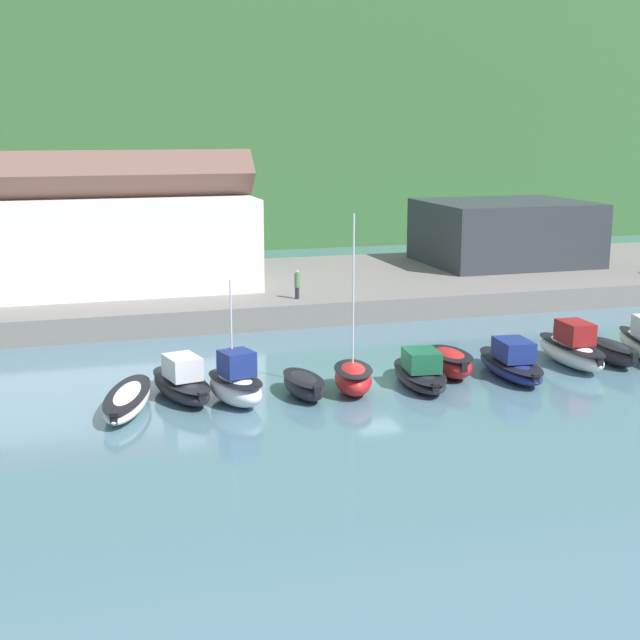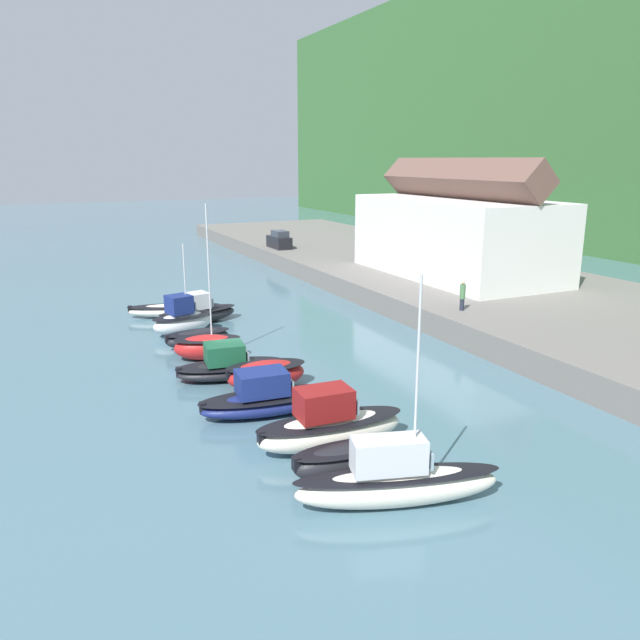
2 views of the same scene
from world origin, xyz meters
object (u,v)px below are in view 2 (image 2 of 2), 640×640
at_px(moored_boat_2, 182,320).
at_px(moored_boat_7, 268,398).
at_px(person_on_quay, 462,295).
at_px(moored_boat_0, 174,310).
at_px(moored_boat_5, 229,366).
at_px(moored_boat_9, 348,459).
at_px(moored_boat_3, 198,338).
at_px(parked_car_1, 279,241).
at_px(moored_boat_10, 396,481).
at_px(moored_boat_6, 266,374).
at_px(moored_boat_8, 330,426).
at_px(moored_boat_4, 207,346).
at_px(moored_boat_1, 197,312).

bearing_deg(moored_boat_2, moored_boat_7, -12.93).
xyz_separation_m(moored_boat_2, person_on_quay, (8.38, 18.36, 1.75)).
height_order(moored_boat_0, person_on_quay, person_on_quay).
distance_m(moored_boat_5, moored_boat_9, 13.14).
bearing_deg(moored_boat_9, moored_boat_3, -174.65).
xyz_separation_m(moored_boat_2, parked_car_1, (-27.38, 18.25, 1.57)).
relative_size(moored_boat_3, moored_boat_10, 0.53).
distance_m(moored_boat_3, moored_boat_6, 9.36).
distance_m(moored_boat_5, moored_boat_8, 10.59).
relative_size(moored_boat_0, moored_boat_2, 1.16).
relative_size(moored_boat_4, moored_boat_8, 1.41).
relative_size(moored_boat_0, moored_boat_4, 0.78).
xyz_separation_m(moored_boat_9, moored_boat_10, (2.66, 0.61, 0.25)).
relative_size(moored_boat_1, moored_boat_10, 0.78).
bearing_deg(moored_boat_10, parked_car_1, 178.74).
xyz_separation_m(moored_boat_3, moored_boat_9, (19.90, 1.03, 0.08)).
xyz_separation_m(moored_boat_1, moored_boat_9, (26.22, -0.56, -0.13)).
distance_m(moored_boat_3, moored_boat_5, 6.79).
bearing_deg(moored_boat_9, moored_boat_10, 15.19).
distance_m(moored_boat_3, person_on_quay, 18.91).
relative_size(moored_boat_2, moored_boat_10, 0.76).
distance_m(moored_boat_6, moored_boat_7, 3.52).
bearing_deg(parked_car_1, moored_boat_8, -109.44).
xyz_separation_m(moored_boat_1, moored_boat_8, (23.61, -0.10, 0.16)).
bearing_deg(moored_boat_4, person_on_quay, 97.13).
bearing_deg(moored_boat_3, moored_boat_9, -0.62).
bearing_deg(parked_car_1, moored_boat_7, -112.60).
bearing_deg(moored_boat_1, moored_boat_8, -12.78).
bearing_deg(moored_boat_7, moored_boat_2, -173.67).
xyz_separation_m(moored_boat_7, person_on_quay, (-7.93, 17.85, 2.03)).
xyz_separation_m(moored_boat_0, moored_boat_8, (26.53, 1.11, 0.47)).
xyz_separation_m(moored_boat_3, person_on_quay, (4.64, 18.20, 2.17)).
height_order(moored_boat_0, moored_boat_7, moored_boat_7).
bearing_deg(person_on_quay, moored_boat_2, -114.54).
distance_m(moored_boat_5, moored_boat_7, 5.79).
distance_m(moored_boat_3, moored_boat_4, 2.78).
bearing_deg(moored_boat_4, moored_boat_10, 17.93).
distance_m(parked_car_1, person_on_quay, 35.77).
bearing_deg(moored_boat_8, person_on_quay, 129.54).
height_order(moored_boat_1, moored_boat_10, moored_boat_10).
relative_size(moored_boat_1, moored_boat_5, 1.02).
bearing_deg(moored_boat_8, moored_boat_4, -171.37).
height_order(moored_boat_0, moored_boat_1, moored_boat_1).
xyz_separation_m(moored_boat_5, moored_boat_8, (10.50, 1.37, 0.28)).
relative_size(moored_boat_7, moored_boat_8, 1.05).
bearing_deg(moored_boat_7, moored_boat_1, -179.22).
xyz_separation_m(moored_boat_1, moored_boat_2, (2.58, -1.75, 0.22)).
relative_size(moored_boat_2, moored_boat_9, 1.37).
distance_m(moored_boat_0, moored_boat_8, 26.56).
bearing_deg(moored_boat_3, moored_boat_8, 1.35).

